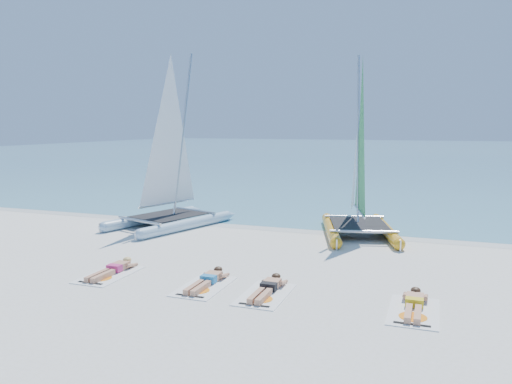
# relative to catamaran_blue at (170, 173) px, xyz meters

# --- Properties ---
(ground) EXTENTS (140.00, 140.00, 0.00)m
(ground) POSITION_rel_catamaran_blue_xyz_m (3.95, -4.43, -2.04)
(ground) COLOR white
(ground) RESTS_ON ground
(sea) EXTENTS (140.00, 115.00, 0.01)m
(sea) POSITION_rel_catamaran_blue_xyz_m (3.95, 58.57, -2.03)
(sea) COLOR #73BBC0
(sea) RESTS_ON ground
(wet_sand_strip) EXTENTS (140.00, 1.40, 0.01)m
(wet_sand_strip) POSITION_rel_catamaran_blue_xyz_m (3.95, 1.07, -2.03)
(wet_sand_strip) COLOR silver
(wet_sand_strip) RESTS_ON ground
(catamaran_blue) EXTENTS (3.81, 5.49, 6.82)m
(catamaran_blue) POSITION_rel_catamaran_blue_xyz_m (0.00, 0.00, 0.00)
(catamaran_blue) COLOR silver
(catamaran_blue) RESTS_ON ground
(catamaran_yellow) EXTENTS (3.53, 5.30, 6.58)m
(catamaran_yellow) POSITION_rel_catamaran_blue_xyz_m (6.90, 1.28, 0.04)
(catamaran_yellow) COLOR orange
(catamaran_yellow) RESTS_ON ground
(towel_a) EXTENTS (1.00, 1.85, 0.02)m
(towel_a) POSITION_rel_catamaran_blue_xyz_m (1.68, -6.19, -2.03)
(towel_a) COLOR white
(towel_a) RESTS_ON ground
(sunbather_a) EXTENTS (0.37, 1.73, 0.26)m
(sunbather_a) POSITION_rel_catamaran_blue_xyz_m (1.68, -5.99, -1.92)
(sunbather_a) COLOR tan
(sunbather_a) RESTS_ON towel_a
(towel_b) EXTENTS (1.00, 1.85, 0.02)m
(towel_b) POSITION_rel_catamaran_blue_xyz_m (4.40, -6.19, -2.03)
(towel_b) COLOR white
(towel_b) RESTS_ON ground
(sunbather_b) EXTENTS (0.37, 1.73, 0.26)m
(sunbather_b) POSITION_rel_catamaran_blue_xyz_m (4.40, -6.00, -1.92)
(sunbather_b) COLOR tan
(sunbather_b) RESTS_ON towel_b
(towel_c) EXTENTS (1.00, 1.85, 0.02)m
(towel_c) POSITION_rel_catamaran_blue_xyz_m (5.97, -6.24, -2.03)
(towel_c) COLOR white
(towel_c) RESTS_ON ground
(sunbather_c) EXTENTS (0.37, 1.73, 0.26)m
(sunbather_c) POSITION_rel_catamaran_blue_xyz_m (5.97, -6.05, -1.92)
(sunbather_c) COLOR tan
(sunbather_c) RESTS_ON towel_c
(towel_d) EXTENTS (1.00, 1.85, 0.02)m
(towel_d) POSITION_rel_catamaran_blue_xyz_m (9.20, -6.18, -2.03)
(towel_d) COLOR white
(towel_d) RESTS_ON ground
(sunbather_d) EXTENTS (0.37, 1.73, 0.26)m
(sunbather_d) POSITION_rel_catamaran_blue_xyz_m (9.20, -5.99, -1.92)
(sunbather_d) COLOR tan
(sunbather_d) RESTS_ON towel_d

